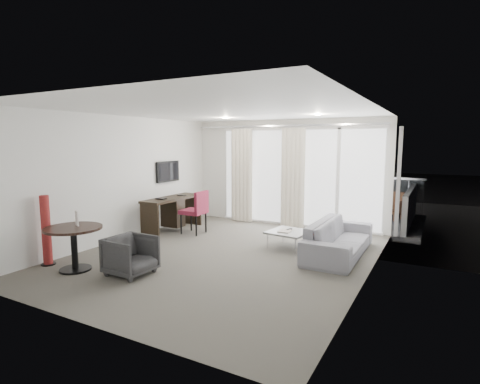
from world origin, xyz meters
The scene contains 28 objects.
floor centered at (0.00, 0.00, 0.00)m, with size 5.00×6.00×0.00m, color #555249.
ceiling centered at (0.00, 0.00, 2.60)m, with size 5.00×6.00×0.00m, color white.
wall_left centered at (-2.50, 0.00, 1.30)m, with size 0.00×6.00×2.60m, color silver.
wall_right centered at (2.50, 0.00, 1.30)m, with size 0.00×6.00×2.60m, color silver.
wall_front centered at (0.00, -3.00, 1.30)m, with size 5.00×0.00×2.60m, color silver.
window_panel centered at (0.30, 2.98, 1.20)m, with size 4.00×0.02×2.38m, color white, non-canonical shape.
window_frame centered at (0.30, 2.97, 1.20)m, with size 4.10×0.06×2.44m, color white, non-canonical shape.
curtain_left centered at (-1.15, 2.82, 1.20)m, with size 0.60×0.20×2.38m, color beige, non-canonical shape.
curtain_right centered at (0.25, 2.82, 1.20)m, with size 0.60×0.20×2.38m, color beige, non-canonical shape.
curtain_track centered at (0.00, 2.82, 2.45)m, with size 4.80×0.04×0.04m, color #B2B2B7, non-canonical shape.
downlight_a centered at (-0.90, 1.60, 2.59)m, with size 0.12×0.12×0.02m, color #FFE0B2.
downlight_b centered at (1.20, 1.60, 2.59)m, with size 0.12×0.12×0.02m, color #FFE0B2.
desk centered at (-2.05, 1.10, 0.39)m, with size 0.52×1.67×0.78m, color black, non-canonical shape.
tv centered at (-2.46, 1.45, 1.35)m, with size 0.05×0.80×0.50m, color black, non-canonical shape.
desk_chair centered at (-1.48, 1.12, 0.49)m, with size 0.53×0.50×0.98m, color maroon, non-canonical shape.
round_table centered at (-1.71, -1.83, 0.36)m, with size 0.89×0.89×0.71m, color black, non-canonical shape.
menu_card centered at (-1.74, -1.73, 0.72)m, with size 0.13×0.02×0.24m, color white, non-canonical shape.
red_lamp centered at (-2.35, -1.86, 0.59)m, with size 0.24×0.24×1.18m, color maroon.
tub_armchair centered at (-0.77, -1.55, 0.30)m, with size 0.65×0.67×0.61m, color #2D2C2E.
coffee_table centered at (0.85, 1.05, 0.17)m, with size 0.73×0.73×0.33m, color gray, non-canonical shape.
remote centered at (0.82, 1.14, 0.36)m, with size 0.05×0.16×0.02m, color black, non-canonical shape.
magazine centered at (0.79, 0.98, 0.36)m, with size 0.21×0.27×0.02m, color gray, non-canonical shape.
sofa centered at (1.83, 1.03, 0.31)m, with size 2.14×0.84×0.63m, color gray.
terrace_slab centered at (0.30, 4.50, -0.06)m, with size 5.60×3.00×0.12m, color #4D4D50.
rattan_chair_a centered at (1.06, 4.34, 0.41)m, with size 0.56×0.56×0.81m, color brown, non-canonical shape.
rattan_chair_b centered at (2.27, 4.96, 0.36)m, with size 0.49×0.49×0.72m, color brown, non-canonical shape.
rattan_table centered at (1.64, 4.38, 0.22)m, with size 0.45×0.45×0.45m, color brown, non-canonical shape.
balustrade centered at (0.30, 5.95, 0.50)m, with size 5.50×0.06×1.05m, color #B2B2B7, non-canonical shape.
Camera 1 is at (3.40, -5.69, 2.05)m, focal length 28.00 mm.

